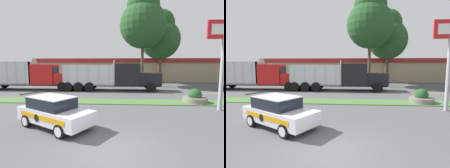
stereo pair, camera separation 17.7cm
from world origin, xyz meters
TOP-DOWN VIEW (x-y plane):
  - ground_plane at (0.00, 0.00)m, footprint 600.00×600.00m
  - grass_verge at (0.00, 8.63)m, footprint 120.00×2.13m
  - centre_line_2 at (-11.41, 13.70)m, footprint 2.40×0.14m
  - centre_line_3 at (-6.01, 13.70)m, footprint 2.40×0.14m
  - centre_line_4 at (-0.61, 13.70)m, footprint 2.40×0.14m
  - centre_line_5 at (4.79, 13.70)m, footprint 2.40×0.14m
  - centre_line_6 at (10.19, 13.70)m, footprint 2.40×0.14m
  - dump_truck_lead at (0.17, 15.31)m, footprint 11.78×2.80m
  - dump_truck_mid at (-10.62, 15.34)m, footprint 12.07×2.65m
  - rally_car at (-3.02, 2.40)m, footprint 4.46×3.55m
  - store_sign_post at (7.34, 6.37)m, footprint 2.29×0.28m
  - stone_planter at (6.58, 8.77)m, footprint 1.96×1.96m
  - store_building_backdrop at (1.97, 31.36)m, footprint 36.86×12.10m
  - tree_behind_centre at (6.68, 24.50)m, footprint 6.62×6.62m
  - tree_behind_right at (3.26, 19.83)m, footprint 6.68×6.68m

SIDE VIEW (x-z plane):
  - ground_plane at x=0.00m, z-range 0.00..0.00m
  - centre_line_2 at x=-11.41m, z-range 0.00..0.01m
  - centre_line_3 at x=-6.01m, z-range 0.00..0.01m
  - centre_line_4 at x=-0.61m, z-range 0.00..0.01m
  - centre_line_5 at x=4.79m, z-range 0.00..0.01m
  - centre_line_6 at x=10.19m, z-range 0.00..0.01m
  - grass_verge at x=0.00m, z-range 0.00..0.06m
  - stone_planter at x=6.58m, z-range -0.19..1.03m
  - rally_car at x=-3.02m, z-range 0.01..1.64m
  - dump_truck_lead at x=0.17m, z-range -0.20..3.51m
  - dump_truck_mid at x=-10.62m, z-range -0.15..3.52m
  - store_building_backdrop at x=1.97m, z-range 0.00..4.31m
  - store_sign_post at x=7.34m, z-range 1.20..7.52m
  - tree_behind_centre at x=6.68m, z-range 1.86..14.21m
  - tree_behind_right at x=3.26m, z-range 2.57..16.39m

